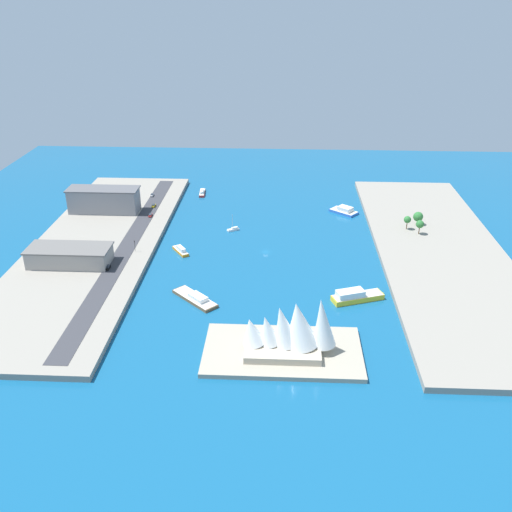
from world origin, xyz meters
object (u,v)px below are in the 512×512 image
object	(u,v)px
sailboat_small_white	(233,229)
sedan_silver	(152,195)
barge_flat_brown	(196,298)
traffic_light_waterfront	(135,244)
carpark_squat_concrete	(70,256)
ferry_yellow_fast	(356,296)
taxi_yellow_cab	(154,206)
suv_black	(108,267)
tugboat_red	(202,192)
pickup_red	(150,215)
opera_landmark	(291,329)
catamaran_blue	(344,211)
warehouse_low_gray	(104,200)
water_taxi_orange	(181,250)

from	to	relation	value
sailboat_small_white	sedan_silver	bearing A→B (deg)	-39.69
barge_flat_brown	traffic_light_waterfront	xyz separation A→B (m)	(40.52, -47.10, 5.99)
barge_flat_brown	carpark_squat_concrete	xyz separation A→B (m)	(70.95, -30.06, 6.50)
carpark_squat_concrete	traffic_light_waterfront	world-z (taller)	carpark_squat_concrete
sailboat_small_white	carpark_squat_concrete	world-z (taller)	carpark_squat_concrete
ferry_yellow_fast	taxi_yellow_cab	bearing A→B (deg)	-42.66
sailboat_small_white	taxi_yellow_cab	bearing A→B (deg)	-28.61
carpark_squat_concrete	taxi_yellow_cab	xyz separation A→B (m)	(-26.02, -85.92, -3.85)
sailboat_small_white	suv_black	size ratio (longest dim) A/B	2.21
tugboat_red	sailboat_small_white	xyz separation A→B (m)	(-28.05, 65.24, -0.32)
sedan_silver	ferry_yellow_fast	bearing A→B (deg)	133.81
sedan_silver	carpark_squat_concrete	bearing A→B (deg)	79.08
tugboat_red	pickup_red	xyz separation A→B (m)	(26.09, 51.98, 2.56)
barge_flat_brown	ferry_yellow_fast	world-z (taller)	ferry_yellow_fast
carpark_squat_concrete	traffic_light_waterfront	xyz separation A→B (m)	(-30.43, -17.04, -0.50)
tugboat_red	opera_landmark	distance (m)	202.11
pickup_red	tugboat_red	bearing A→B (deg)	-116.65
sailboat_small_white	opera_landmark	size ratio (longest dim) A/B	0.27
barge_flat_brown	opera_landmark	world-z (taller)	opera_landmark
tugboat_red	catamaran_blue	size ratio (longest dim) A/B	0.87
warehouse_low_gray	suv_black	bearing A→B (deg)	107.19
sailboat_small_white	opera_landmark	distance (m)	131.74
sailboat_small_white	opera_landmark	world-z (taller)	opera_landmark
suv_black	barge_flat_brown	bearing A→B (deg)	153.31
water_taxi_orange	catamaran_blue	world-z (taller)	catamaran_blue
water_taxi_orange	traffic_light_waterfront	size ratio (longest dim) A/B	2.23
carpark_squat_concrete	opera_landmark	xyz separation A→B (m)	(-115.96, 71.19, 4.26)
suv_black	opera_landmark	bearing A→B (deg)	145.07
suv_black	taxi_yellow_cab	world-z (taller)	suv_black
water_taxi_orange	carpark_squat_concrete	bearing A→B (deg)	22.57
barge_flat_brown	taxi_yellow_cab	distance (m)	124.40
sedan_silver	traffic_light_waterfront	distance (m)	89.92
catamaran_blue	pickup_red	xyz separation A→B (m)	(124.91, 19.90, 2.15)
opera_landmark	catamaran_blue	bearing A→B (deg)	-102.87
ferry_yellow_fast	sailboat_small_white	bearing A→B (deg)	-51.11
tugboat_red	catamaran_blue	world-z (taller)	catamaran_blue
suv_black	traffic_light_waterfront	xyz separation A→B (m)	(-8.99, -22.21, 3.34)
carpark_squat_concrete	ferry_yellow_fast	bearing A→B (deg)	169.96
sedan_silver	pickup_red	size ratio (longest dim) A/B	1.02
catamaran_blue	taxi_yellow_cab	world-z (taller)	taxi_yellow_cab
sailboat_small_white	taxi_yellow_cab	xyz separation A→B (m)	(55.70, -30.38, 2.95)
carpark_squat_concrete	warehouse_low_gray	world-z (taller)	warehouse_low_gray
sailboat_small_white	suv_black	xyz separation A→B (m)	(60.29, 60.71, 2.96)
opera_landmark	pickup_red	bearing A→B (deg)	-57.73
barge_flat_brown	traffic_light_waterfront	size ratio (longest dim) A/B	3.75
taxi_yellow_cab	opera_landmark	bearing A→B (deg)	119.79
water_taxi_orange	carpark_squat_concrete	xyz separation A→B (m)	(54.71, 22.75, 6.34)
suv_black	ferry_yellow_fast	bearing A→B (deg)	170.57
barge_flat_brown	carpark_squat_concrete	distance (m)	77.32
traffic_light_waterfront	carpark_squat_concrete	bearing A→B (deg)	29.25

